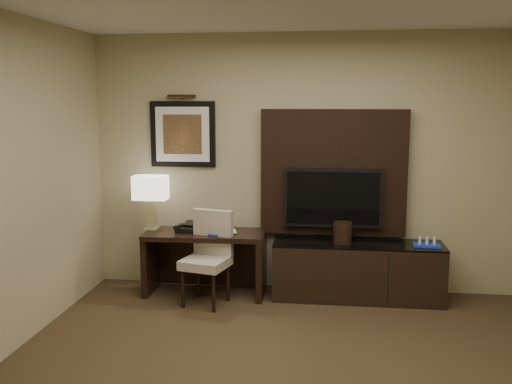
% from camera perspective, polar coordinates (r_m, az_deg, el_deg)
% --- Properties ---
extents(wall_back, '(4.50, 0.01, 2.70)m').
position_cam_1_polar(wall_back, '(6.02, 4.89, 2.85)').
color(wall_back, tan).
rests_on(wall_back, floor).
extents(desk, '(1.26, 0.58, 0.66)m').
position_cam_1_polar(desk, '(6.00, -5.09, -7.10)').
color(desk, black).
rests_on(desk, floor).
extents(credenza, '(1.70, 0.47, 0.59)m').
position_cam_1_polar(credenza, '(5.94, 10.10, -7.77)').
color(credenza, black).
rests_on(credenza, floor).
extents(tv_wall_panel, '(1.50, 0.12, 1.30)m').
position_cam_1_polar(tv_wall_panel, '(5.96, 7.74, 1.97)').
color(tv_wall_panel, black).
rests_on(tv_wall_panel, wall_back).
extents(tv, '(1.00, 0.08, 0.60)m').
position_cam_1_polar(tv, '(5.90, 7.69, -0.56)').
color(tv, black).
rests_on(tv, tv_wall_panel).
extents(artwork, '(0.70, 0.04, 0.70)m').
position_cam_1_polar(artwork, '(6.16, -7.31, 5.75)').
color(artwork, black).
rests_on(artwork, wall_back).
extents(picture_light, '(0.04, 0.04, 0.30)m').
position_cam_1_polar(picture_light, '(6.11, -7.48, 9.47)').
color(picture_light, '#3F2A14').
rests_on(picture_light, wall_back).
extents(desk_chair, '(0.52, 0.57, 0.87)m').
position_cam_1_polar(desk_chair, '(5.67, -5.08, -6.99)').
color(desk_chair, beige).
rests_on(desk_chair, floor).
extents(table_lamp, '(0.39, 0.29, 0.57)m').
position_cam_1_polar(table_lamp, '(6.08, -10.47, -1.05)').
color(table_lamp, tan).
rests_on(table_lamp, desk).
extents(desk_phone, '(0.24, 0.22, 0.10)m').
position_cam_1_polar(desk_phone, '(5.94, -6.90, -3.51)').
color(desk_phone, black).
rests_on(desk_phone, desk).
extents(blue_folder, '(0.31, 0.35, 0.02)m').
position_cam_1_polar(blue_folder, '(5.88, -4.08, -4.00)').
color(blue_folder, '#1C32B7').
rests_on(blue_folder, desk).
extents(book, '(0.15, 0.06, 0.21)m').
position_cam_1_polar(book, '(5.86, -3.54, -3.11)').
color(book, tan).
rests_on(book, desk).
extents(ice_bucket, '(0.21, 0.21, 0.21)m').
position_cam_1_polar(ice_bucket, '(5.82, 8.65, -4.02)').
color(ice_bucket, black).
rests_on(ice_bucket, credenza).
extents(minibar_tray, '(0.27, 0.18, 0.09)m').
position_cam_1_polar(minibar_tray, '(5.87, 16.73, -4.79)').
color(minibar_tray, '#1C38B8').
rests_on(minibar_tray, credenza).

